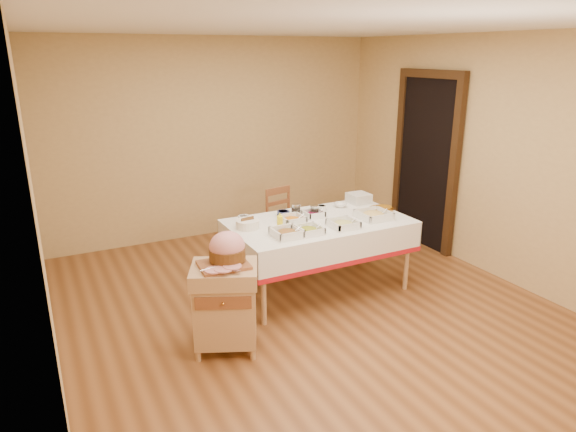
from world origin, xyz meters
The scene contains 23 objects.
room_shell centered at (0.00, 0.00, 1.30)m, with size 5.00×5.00×5.00m.
doorway centered at (2.20, 0.90, 1.11)m, with size 0.09×1.10×2.20m.
dining_table centered at (0.30, 0.30, 0.60)m, with size 1.82×1.02×0.76m.
butcher_cart centered at (-0.97, -0.34, 0.43)m, with size 0.67×0.62×0.75m.
dining_chair centered at (0.37, 1.22, 0.45)m, with size 0.46×0.45×0.87m.
ham_on_board centered at (-0.92, -0.31, 0.87)m, with size 0.42×0.40×0.28m.
serving_dish_a centered at (-0.20, 0.04, 0.80)m, with size 0.27×0.26×0.12m.
serving_dish_b centered at (0.02, 0.02, 0.79)m, with size 0.24×0.24×0.10m.
serving_dish_c centered at (0.41, 0.02, 0.79)m, with size 0.26×0.26×0.10m.
serving_dish_d centered at (0.84, 0.11, 0.80)m, with size 0.31×0.31×0.12m.
serving_dish_e centered at (0.02, 0.37, 0.79)m, with size 0.24×0.23×0.11m.
serving_dish_f centered at (0.32, 0.45, 0.79)m, with size 0.21×0.20×0.09m.
small_bowl_left centered at (-0.38, 0.64, 0.79)m, with size 0.12×0.12×0.05m.
small_bowl_mid centered at (0.05, 0.61, 0.79)m, with size 0.13×0.13×0.05m.
small_bowl_right centered at (0.51, 0.61, 0.79)m, with size 0.10×0.10×0.05m.
bowl_white_imported centered at (0.16, 0.66, 0.78)m, with size 0.14×0.14×0.03m, color white.
bowl_small_imported centered at (0.76, 0.62, 0.78)m, with size 0.14×0.14×0.05m, color white.
preserve_jar_left centered at (0.17, 0.57, 0.82)m, with size 0.10×0.10×0.13m.
preserve_jar_right centered at (0.34, 0.46, 0.81)m, with size 0.09×0.09×0.12m.
mustard_bottle centered at (-0.19, 0.21, 0.84)m, with size 0.06×0.06×0.18m.
bread_basket centered at (-0.44, 0.42, 0.80)m, with size 0.23×0.23×0.10m.
plate_stack centered at (1.03, 0.66, 0.81)m, with size 0.23×0.23×0.11m.
brass_platter centered at (1.07, 0.30, 0.78)m, with size 0.32×0.23×0.04m.
Camera 1 is at (-2.24, -3.96, 2.40)m, focal length 32.00 mm.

